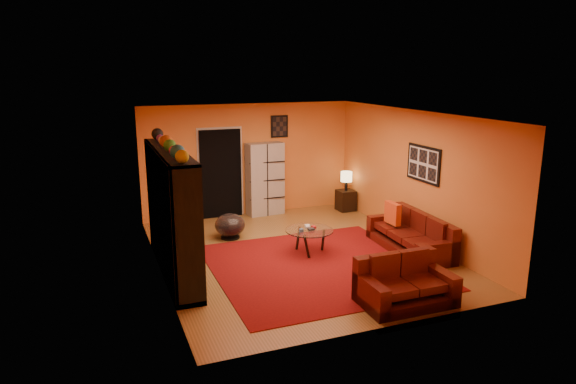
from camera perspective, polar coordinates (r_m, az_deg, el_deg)
name	(u,v)px	position (r m, az deg, el deg)	size (l,w,h in m)	color
floor	(298,254)	(9.66, 1.08, -6.91)	(6.00, 6.00, 0.00)	brown
ceiling	(298,114)	(9.08, 1.15, 8.63)	(6.00, 6.00, 0.00)	white
wall_back	(249,160)	(12.06, -4.33, 3.61)	(6.00, 6.00, 0.00)	orange
wall_front	(387,236)	(6.71, 10.94, -4.77)	(6.00, 6.00, 0.00)	orange
wall_left	(157,199)	(8.68, -14.34, -0.75)	(6.00, 6.00, 0.00)	orange
wall_right	(414,176)	(10.48, 13.86, 1.72)	(6.00, 6.00, 0.00)	orange
rug	(318,266)	(9.10, 3.36, -8.23)	(3.60, 3.60, 0.01)	#600B0C
doorway	(221,174)	(11.89, -7.48, 2.01)	(0.95, 0.10, 2.04)	black
wall_art_right	(424,164)	(10.17, 14.83, 3.03)	(0.03, 1.00, 0.70)	black
wall_art_back	(279,126)	(12.17, -0.96, 7.30)	(0.42, 0.03, 0.52)	black
entertainment_unit	(172,212)	(8.77, -12.79, -2.21)	(0.45, 3.00, 2.10)	black
tv	(175,216)	(8.84, -12.49, -2.59)	(0.11, 0.87, 0.50)	black
sofa	(413,236)	(10.06, 13.76, -4.75)	(0.92, 2.03, 0.85)	#440D09
loveseat	(403,284)	(7.88, 12.68, -9.91)	(1.36, 0.83, 0.85)	#440D09
throw_pillow	(393,213)	(10.22, 11.56, -2.32)	(0.12, 0.42, 0.42)	#EA4A1A
coffee_table	(309,232)	(9.60, 2.39, -4.50)	(0.90, 0.90, 0.45)	silver
storage_cabinet	(265,179)	(12.05, -2.58, 1.46)	(0.85, 0.38, 1.70)	#B3AEA6
bowl_chair	(230,225)	(10.52, -6.47, -3.70)	(0.62, 0.62, 0.51)	black
side_table	(346,200)	(12.57, 6.44, -0.92)	(0.40, 0.40, 0.50)	black
table_lamp	(346,177)	(12.44, 6.51, 1.64)	(0.28, 0.28, 0.46)	black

